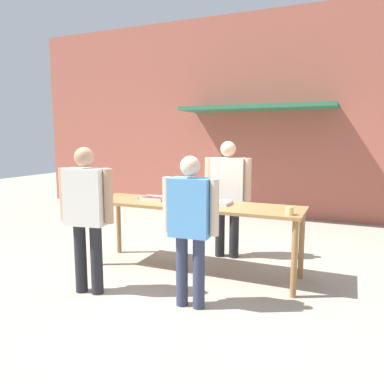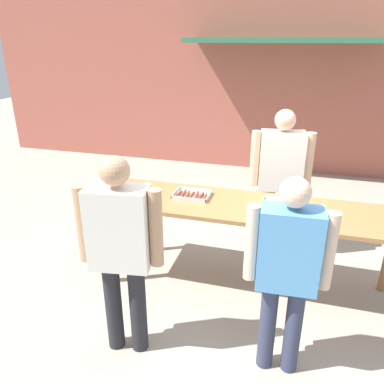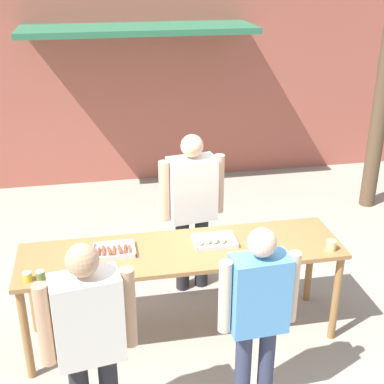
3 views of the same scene
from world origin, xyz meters
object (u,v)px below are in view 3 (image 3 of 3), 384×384
object	(u,v)px
food_tray_sausages	(114,251)
condiment_jar_mustard	(27,277)
beer_cup	(331,245)
person_customer_holding_hotdog	(89,334)
food_tray_buns	(214,241)
condiment_jar_ketchup	(40,275)
person_customer_with_cup	(258,308)
person_server_behind_table	(192,201)

from	to	relation	value
food_tray_sausages	condiment_jar_mustard	xyz separation A→B (m)	(-0.71, -0.32, 0.02)
beer_cup	person_customer_holding_hotdog	xyz separation A→B (m)	(-2.12, -0.85, 0.02)
food_tray_buns	beer_cup	size ratio (longest dim) A/B	4.15
condiment_jar_ketchup	person_customer_with_cup	size ratio (longest dim) A/B	0.05
food_tray_buns	beer_cup	distance (m)	1.04
condiment_jar_ketchup	person_customer_with_cup	distance (m)	1.76
condiment_jar_mustard	person_customer_with_cup	xyz separation A→B (m)	(1.70, -0.72, -0.02)
condiment_jar_mustard	person_customer_holding_hotdog	xyz separation A→B (m)	(0.48, -0.85, 0.03)
food_tray_sausages	person_customer_holding_hotdog	distance (m)	1.19
condiment_jar_ketchup	person_server_behind_table	distance (m)	1.78
person_customer_holding_hotdog	person_customer_with_cup	xyz separation A→B (m)	(1.22, 0.13, -0.04)
condiment_jar_ketchup	beer_cup	bearing A→B (deg)	0.12
food_tray_buns	person_customer_with_cup	bearing A→B (deg)	-84.66
food_tray_sausages	condiment_jar_ketchup	xyz separation A→B (m)	(-0.61, -0.32, 0.02)
condiment_jar_ketchup	person_customer_holding_hotdog	bearing A→B (deg)	-65.96
food_tray_buns	person_customer_holding_hotdog	distance (m)	1.62
condiment_jar_mustard	beer_cup	size ratio (longest dim) A/B	0.84
beer_cup	person_server_behind_table	distance (m)	1.48
condiment_jar_ketchup	person_server_behind_table	xyz separation A→B (m)	(1.44, 1.04, 0.05)
condiment_jar_mustard	person_customer_holding_hotdog	distance (m)	0.97
person_server_behind_table	person_customer_holding_hotdog	distance (m)	2.17
condiment_jar_mustard	beer_cup	world-z (taller)	beer_cup
person_customer_with_cup	condiment_jar_mustard	bearing A→B (deg)	-25.92
person_customer_with_cup	person_customer_holding_hotdog	bearing A→B (deg)	2.91
food_tray_buns	condiment_jar_mustard	bearing A→B (deg)	-168.71
condiment_jar_mustard	condiment_jar_ketchup	size ratio (longest dim) A/B	1.00
food_tray_buns	food_tray_sausages	bearing A→B (deg)	179.98
beer_cup	condiment_jar_ketchup	bearing A→B (deg)	-179.88
food_tray_sausages	condiment_jar_ketchup	size ratio (longest dim) A/B	4.69
person_server_behind_table	condiment_jar_mustard	bearing A→B (deg)	-153.87
food_tray_sausages	beer_cup	xyz separation A→B (m)	(1.89, -0.31, 0.03)
food_tray_buns	person_server_behind_table	distance (m)	0.73
condiment_jar_mustard	person_customer_holding_hotdog	size ratio (longest dim) A/B	0.05
food_tray_buns	condiment_jar_ketchup	world-z (taller)	condiment_jar_ketchup
food_tray_buns	person_server_behind_table	xyz separation A→B (m)	(-0.07, 0.72, 0.07)
beer_cup	person_customer_with_cup	size ratio (longest dim) A/B	0.06
food_tray_sausages	person_customer_holding_hotdog	size ratio (longest dim) A/B	0.22
beer_cup	person_customer_with_cup	bearing A→B (deg)	-140.99
condiment_jar_ketchup	person_customer_holding_hotdog	size ratio (longest dim) A/B	0.05
condiment_jar_ketchup	person_server_behind_table	size ratio (longest dim) A/B	0.04
condiment_jar_mustard	person_customer_with_cup	world-z (taller)	person_customer_with_cup
beer_cup	person_customer_holding_hotdog	distance (m)	2.29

